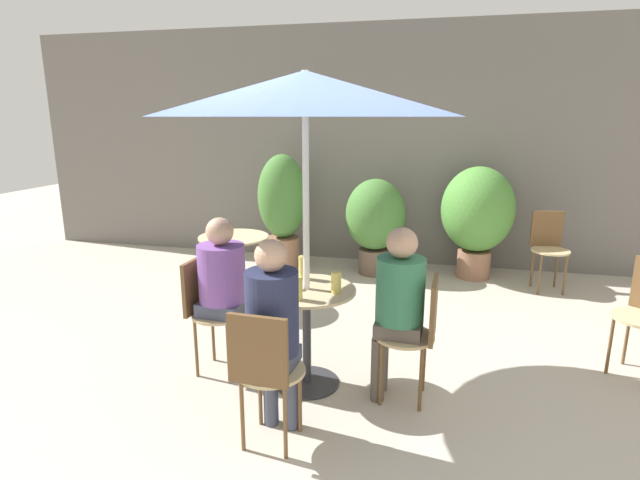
# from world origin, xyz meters

# --- Properties ---
(ground_plane) EXTENTS (20.00, 20.00, 0.00)m
(ground_plane) POSITION_xyz_m (0.00, 0.00, 0.00)
(ground_plane) COLOR #B2A899
(storefront_wall) EXTENTS (10.00, 0.06, 3.00)m
(storefront_wall) POSITION_xyz_m (0.00, 3.44, 1.50)
(storefront_wall) COLOR slate
(storefront_wall) RESTS_ON ground_plane
(cafe_table_near) EXTENTS (0.68, 0.68, 0.72)m
(cafe_table_near) POSITION_xyz_m (-0.21, 0.13, 0.50)
(cafe_table_near) COLOR #2D2D33
(cafe_table_near) RESTS_ON ground_plane
(cafe_table_far) EXTENTS (0.69, 0.69, 0.72)m
(cafe_table_far) POSITION_xyz_m (-1.32, 1.46, 0.51)
(cafe_table_far) COLOR #2D2D33
(cafe_table_far) RESTS_ON ground_plane
(bistro_chair_0) EXTENTS (0.40, 0.40, 0.86)m
(bistro_chair_0) POSITION_xyz_m (-0.98, 0.16, 0.53)
(bistro_chair_0) COLOR tan
(bistro_chair_0) RESTS_ON ground_plane
(bistro_chair_1) EXTENTS (0.40, 0.40, 0.86)m
(bistro_chair_1) POSITION_xyz_m (-0.25, -0.64, 0.53)
(bistro_chair_1) COLOR tan
(bistro_chair_1) RESTS_ON ground_plane
(bistro_chair_2) EXTENTS (0.40, 0.40, 0.86)m
(bistro_chair_2) POSITION_xyz_m (0.55, 0.09, 0.53)
(bistro_chair_2) COLOR tan
(bistro_chair_2) RESTS_ON ground_plane
(bistro_chair_4) EXTENTS (0.40, 0.42, 0.86)m
(bistro_chair_4) POSITION_xyz_m (1.84, 2.74, 0.53)
(bistro_chair_4) COLOR tan
(bistro_chair_4) RESTS_ON ground_plane
(seated_person_0) EXTENTS (0.35, 0.34, 1.19)m
(seated_person_0) POSITION_xyz_m (-0.84, 0.15, 0.71)
(seated_person_0) COLOR #42475B
(seated_person_0) RESTS_ON ground_plane
(seated_person_1) EXTENTS (0.30, 0.31, 1.22)m
(seated_person_1) POSITION_xyz_m (-0.24, -0.50, 0.74)
(seated_person_1) COLOR #42475B
(seated_person_1) RESTS_ON ground_plane
(seated_person_2) EXTENTS (0.33, 0.32, 1.19)m
(seated_person_2) POSITION_xyz_m (0.41, 0.10, 0.72)
(seated_person_2) COLOR brown
(seated_person_2) RESTS_ON ground_plane
(beer_glass_0) EXTENTS (0.06, 0.06, 0.19)m
(beer_glass_0) POSITION_xyz_m (-0.43, 0.11, 0.82)
(beer_glass_0) COLOR silver
(beer_glass_0) RESTS_ON cafe_table_near
(beer_glass_1) EXTENTS (0.06, 0.06, 0.16)m
(beer_glass_1) POSITION_xyz_m (-0.21, -0.09, 0.80)
(beer_glass_1) COLOR #DBC65B
(beer_glass_1) RESTS_ON cafe_table_near
(beer_glass_2) EXTENTS (0.07, 0.07, 0.15)m
(beer_glass_2) POSITION_xyz_m (0.00, 0.09, 0.79)
(beer_glass_2) COLOR #DBC65B
(beer_glass_2) RESTS_ON cafe_table_near
(beer_glass_3) EXTENTS (0.07, 0.07, 0.17)m
(beer_glass_3) POSITION_xyz_m (-0.29, 0.33, 0.81)
(beer_glass_3) COLOR #DBC65B
(beer_glass_3) RESTS_ON cafe_table_near
(potted_plant_0) EXTENTS (0.61, 0.61, 1.43)m
(potted_plant_0) POSITION_xyz_m (-1.26, 2.86, 0.80)
(potted_plant_0) COLOR #93664C
(potted_plant_0) RESTS_ON ground_plane
(potted_plant_1) EXTENTS (0.71, 0.71, 1.16)m
(potted_plant_1) POSITION_xyz_m (-0.09, 2.84, 0.68)
(potted_plant_1) COLOR brown
(potted_plant_1) RESTS_ON ground_plane
(potted_plant_2) EXTENTS (0.84, 0.84, 1.32)m
(potted_plant_2) POSITION_xyz_m (1.09, 2.97, 0.78)
(potted_plant_2) COLOR #93664C
(potted_plant_2) RESTS_ON ground_plane
(umbrella) EXTENTS (1.97, 1.97, 2.15)m
(umbrella) POSITION_xyz_m (-0.21, 0.13, 2.01)
(umbrella) COLOR silver
(umbrella) RESTS_ON ground_plane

